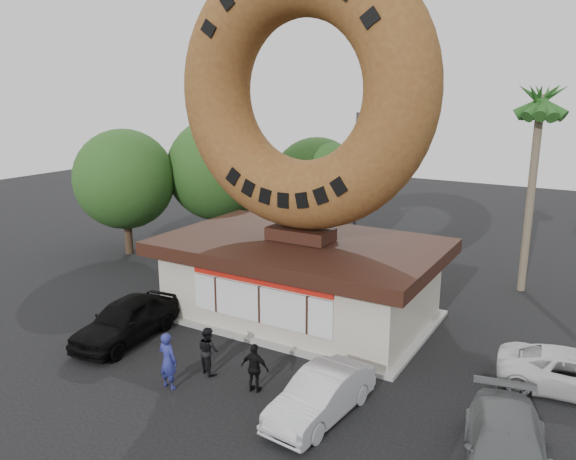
% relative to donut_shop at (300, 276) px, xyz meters
% --- Properties ---
extents(ground, '(90.00, 90.00, 0.00)m').
position_rel_donut_shop_xyz_m(ground, '(0.00, -5.98, -1.77)').
color(ground, black).
rests_on(ground, ground).
extents(donut_shop, '(11.20, 7.20, 3.80)m').
position_rel_donut_shop_xyz_m(donut_shop, '(0.00, 0.00, 0.00)').
color(donut_shop, beige).
rests_on(donut_shop, ground).
extents(giant_donut, '(10.74, 2.74, 10.74)m').
position_rel_donut_shop_xyz_m(giant_donut, '(0.00, 0.02, 7.40)').
color(giant_donut, brown).
rests_on(giant_donut, donut_shop).
extents(tree_west, '(6.00, 6.00, 7.65)m').
position_rel_donut_shop_xyz_m(tree_west, '(-9.50, 7.02, 2.87)').
color(tree_west, '#473321').
rests_on(tree_west, ground).
extents(tree_mid, '(5.20, 5.20, 6.63)m').
position_rel_donut_shop_xyz_m(tree_mid, '(-4.00, 9.02, 2.25)').
color(tree_mid, '#473321').
rests_on(tree_mid, ground).
extents(tree_far, '(5.60, 5.60, 7.14)m').
position_rel_donut_shop_xyz_m(tree_far, '(-13.00, 3.02, 2.56)').
color(tree_far, '#473321').
rests_on(tree_far, ground).
extents(palm_near, '(2.60, 2.60, 9.75)m').
position_rel_donut_shop_xyz_m(palm_near, '(7.50, 8.02, 6.65)').
color(palm_near, '#726651').
rests_on(palm_near, ground).
extents(street_lamp, '(2.11, 0.20, 8.00)m').
position_rel_donut_shop_xyz_m(street_lamp, '(-1.86, 10.02, 2.72)').
color(street_lamp, '#59595E').
rests_on(street_lamp, ground).
extents(person_left, '(0.70, 0.48, 1.87)m').
position_rel_donut_shop_xyz_m(person_left, '(-0.75, -7.20, -0.83)').
color(person_left, navy).
rests_on(person_left, ground).
extents(person_center, '(0.95, 0.84, 1.62)m').
position_rel_donut_shop_xyz_m(person_center, '(-0.26, -5.79, -0.96)').
color(person_center, black).
rests_on(person_center, ground).
extents(person_right, '(0.97, 0.49, 1.60)m').
position_rel_donut_shop_xyz_m(person_right, '(1.75, -6.00, -0.97)').
color(person_right, black).
rests_on(person_right, ground).
extents(car_black, '(2.35, 4.89, 1.61)m').
position_rel_donut_shop_xyz_m(car_black, '(-4.54, -5.34, -0.96)').
color(car_black, black).
rests_on(car_black, ground).
extents(car_silver, '(1.83, 4.22, 1.35)m').
position_rel_donut_shop_xyz_m(car_silver, '(4.16, -6.19, -1.09)').
color(car_silver, '#B5B6BB').
rests_on(car_silver, ground).
extents(car_grey, '(2.95, 5.16, 1.41)m').
position_rel_donut_shop_xyz_m(car_grey, '(9.24, -6.23, -1.06)').
color(car_grey, slate).
rests_on(car_grey, ground).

